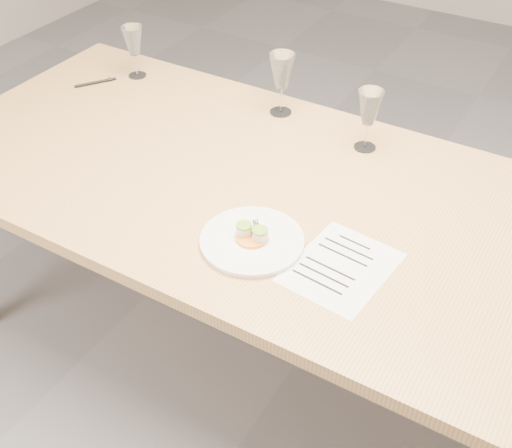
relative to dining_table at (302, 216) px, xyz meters
The scene contains 8 objects.
ground 0.68m from the dining_table, ahead, with size 7.00×7.00×0.00m, color slate.
dining_table is the anchor object (origin of this frame).
dinner_plate 0.25m from the dining_table, 95.42° to the right, with size 0.27×0.27×0.07m.
recipe_sheet 0.30m from the dining_table, 44.04° to the right, with size 0.25×0.30×0.00m.
ballpoint_pen 1.00m from the dining_table, 167.01° to the left, with size 0.09×0.13×0.01m.
wine_glass_0 0.97m from the dining_table, 158.18° to the left, with size 0.08×0.08×0.19m.
wine_glass_1 0.53m from the dining_table, 126.70° to the left, with size 0.08×0.08×0.21m.
wine_glass_2 0.39m from the dining_table, 82.26° to the left, with size 0.08×0.08×0.20m.
Camera 1 is at (0.62, -1.30, 1.84)m, focal length 45.00 mm.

